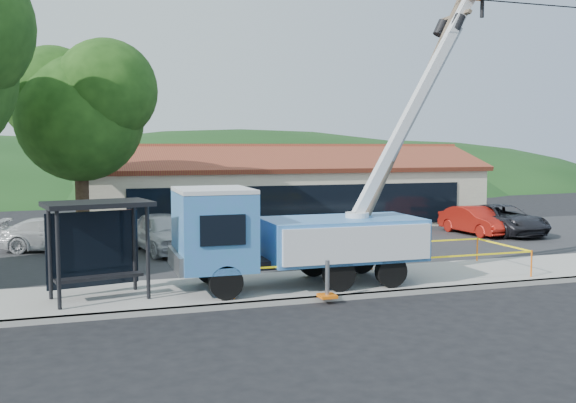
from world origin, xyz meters
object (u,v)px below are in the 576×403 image
at_px(bus_shelter, 97,227).
at_px(car_white, 58,253).
at_px(car_red, 475,236).
at_px(car_dark, 501,236).
at_px(utility_truck, 293,232).
at_px(leaning_pole, 408,121).
at_px(car_silver, 164,254).

bearing_deg(bus_shelter, car_white, 86.62).
distance_m(car_red, car_dark, 1.40).
bearing_deg(car_red, car_white, 171.04).
xyz_separation_m(utility_truck, bus_shelter, (-5.92, 0.21, 0.37)).
distance_m(car_red, car_white, 19.95).
xyz_separation_m(leaning_pole, car_white, (-11.60, 9.33, -5.41)).
bearing_deg(car_white, leaning_pole, -116.22).
height_order(bus_shelter, car_red, bus_shelter).
xyz_separation_m(bus_shelter, car_white, (-1.43, 9.63, -2.23)).
height_order(utility_truck, leaning_pole, utility_truck).
xyz_separation_m(leaning_pole, car_dark, (9.69, 7.91, -5.41)).
relative_size(car_silver, car_red, 1.15).
xyz_separation_m(utility_truck, leaning_pole, (4.25, 0.52, 3.56)).
bearing_deg(car_white, car_red, -80.67).
bearing_deg(bus_shelter, leaning_pole, -10.13).
bearing_deg(utility_truck, bus_shelter, 177.96).
relative_size(utility_truck, car_dark, 1.95).
xyz_separation_m(bus_shelter, car_red, (18.49, 8.51, -2.23)).
relative_size(bus_shelter, car_silver, 0.66).
relative_size(leaning_pole, bus_shelter, 3.01).
bearing_deg(bus_shelter, car_dark, 10.62).
bearing_deg(car_dark, car_white, 174.35).
height_order(car_red, car_white, car_red).
bearing_deg(car_silver, bus_shelter, -120.67).
bearing_deg(bus_shelter, car_silver, 58.29).
bearing_deg(car_dark, utility_truck, -150.70).
height_order(bus_shelter, car_white, bus_shelter).
bearing_deg(car_dark, car_silver, 179.14).
xyz_separation_m(utility_truck, car_silver, (-3.06, 8.13, -1.86)).
relative_size(car_red, car_white, 0.88).
bearing_deg(utility_truck, leaning_pole, 6.92).
xyz_separation_m(bus_shelter, car_silver, (2.86, 7.92, -2.23)).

